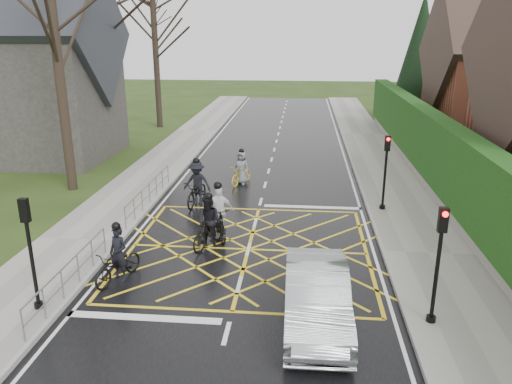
% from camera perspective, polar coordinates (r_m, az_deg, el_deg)
% --- Properties ---
extents(ground, '(120.00, 120.00, 0.00)m').
position_cam_1_polar(ground, '(17.20, -0.88, -6.58)').
color(ground, black).
rests_on(ground, ground).
extents(road, '(9.00, 80.00, 0.01)m').
position_cam_1_polar(road, '(17.20, -0.88, -6.57)').
color(road, black).
rests_on(road, ground).
extents(sidewalk_right, '(3.00, 80.00, 0.15)m').
position_cam_1_polar(sidewalk_right, '(17.61, 19.06, -6.77)').
color(sidewalk_right, gray).
rests_on(sidewalk_right, ground).
extents(sidewalk_left, '(3.00, 80.00, 0.15)m').
position_cam_1_polar(sidewalk_left, '(18.75, -19.51, -5.28)').
color(sidewalk_left, gray).
rests_on(sidewalk_left, ground).
extents(stone_wall, '(0.50, 38.00, 0.70)m').
position_cam_1_polar(stone_wall, '(23.38, 20.05, -0.04)').
color(stone_wall, slate).
rests_on(stone_wall, ground).
extents(hedge, '(0.90, 38.00, 2.80)m').
position_cam_1_polar(hedge, '(22.93, 20.51, 4.12)').
color(hedge, black).
rests_on(hedge, stone_wall).
extents(house_far, '(9.80, 8.80, 10.30)m').
position_cam_1_polar(house_far, '(36.09, 27.12, 11.66)').
color(house_far, brown).
rests_on(house_far, ground).
extents(conifer, '(4.60, 4.60, 10.00)m').
position_cam_1_polar(conifer, '(42.57, 18.19, 14.25)').
color(conifer, black).
rests_on(conifer, ground).
extents(church, '(8.80, 7.80, 11.00)m').
position_cam_1_polar(church, '(31.57, -24.15, 12.45)').
color(church, '#2D2B28').
rests_on(church, ground).
extents(tree_near, '(9.24, 9.24, 11.44)m').
position_cam_1_polar(tree_near, '(24.08, -22.30, 18.55)').
color(tree_near, black).
rests_on(tree_near, ground).
extents(tree_mid, '(10.08, 10.08, 12.48)m').
position_cam_1_polar(tree_mid, '(31.82, -17.32, 19.92)').
color(tree_mid, black).
rests_on(tree_mid, ground).
extents(tree_far, '(8.40, 8.40, 10.40)m').
position_cam_1_polar(tree_far, '(39.13, -11.54, 17.73)').
color(tree_far, black).
rests_on(tree_far, ground).
extents(railing_south, '(0.05, 5.04, 1.03)m').
position_cam_1_polar(railing_south, '(15.05, -20.52, -8.30)').
color(railing_south, slate).
rests_on(railing_south, ground).
extents(railing_north, '(0.05, 6.04, 1.03)m').
position_cam_1_polar(railing_north, '(21.52, -12.11, 0.38)').
color(railing_north, slate).
rests_on(railing_north, ground).
extents(traffic_light_ne, '(0.24, 0.31, 3.21)m').
position_cam_1_polar(traffic_light_ne, '(20.77, 14.54, 2.08)').
color(traffic_light_ne, black).
rests_on(traffic_light_ne, ground).
extents(traffic_light_se, '(0.24, 0.31, 3.21)m').
position_cam_1_polar(traffic_light_se, '(13.05, 20.01, -8.09)').
color(traffic_light_se, black).
rests_on(traffic_light_se, ground).
extents(traffic_light_sw, '(0.24, 0.31, 3.21)m').
position_cam_1_polar(traffic_light_sw, '(14.10, -24.28, -6.64)').
color(traffic_light_sw, black).
rests_on(traffic_light_sw, ground).
extents(cyclist_rear, '(1.32, 2.01, 1.85)m').
position_cam_1_polar(cyclist_rear, '(15.50, -15.46, -7.73)').
color(cyclist_rear, black).
rests_on(cyclist_rear, ground).
extents(cyclist_back, '(1.25, 2.02, 1.96)m').
position_cam_1_polar(cyclist_back, '(17.22, -5.39, -3.95)').
color(cyclist_back, black).
rests_on(cyclist_back, ground).
extents(cyclist_mid, '(1.31, 2.20, 2.05)m').
position_cam_1_polar(cyclist_mid, '(21.46, -6.76, 0.52)').
color(cyclist_mid, black).
rests_on(cyclist_mid, ground).
extents(cyclist_front, '(1.36, 2.14, 2.08)m').
position_cam_1_polar(cyclist_front, '(17.95, -4.34, -2.89)').
color(cyclist_front, black).
rests_on(cyclist_front, ground).
extents(cyclist_lead, '(1.25, 1.91, 1.76)m').
position_cam_1_polar(cyclist_lead, '(24.20, -1.68, 2.31)').
color(cyclist_lead, gold).
rests_on(cyclist_lead, ground).
extents(car, '(1.68, 4.58, 1.50)m').
position_cam_1_polar(car, '(12.97, 6.94, -11.74)').
color(car, '#AFB2B6').
rests_on(car, ground).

